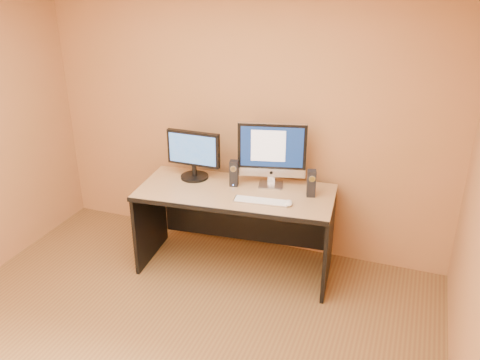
# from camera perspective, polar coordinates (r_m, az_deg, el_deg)

# --- Properties ---
(walls) EXTENTS (4.00, 4.00, 2.60)m
(walls) POSITION_cam_1_polar(r_m,az_deg,el_deg) (3.15, -11.93, -3.34)
(walls) COLOR #A16841
(walls) RESTS_ON ground
(desk) EXTENTS (1.79, 0.92, 0.80)m
(desk) POSITION_cam_1_polar(r_m,az_deg,el_deg) (4.68, -0.50, -5.67)
(desk) COLOR #A58852
(desk) RESTS_ON ground
(imac) EXTENTS (0.65, 0.37, 0.60)m
(imac) POSITION_cam_1_polar(r_m,az_deg,el_deg) (4.49, 3.58, 2.83)
(imac) COLOR #AFB0B4
(imac) RESTS_ON desk
(second_monitor) EXTENTS (0.52, 0.26, 0.45)m
(second_monitor) POSITION_cam_1_polar(r_m,az_deg,el_deg) (4.69, -5.22, 2.80)
(second_monitor) COLOR black
(second_monitor) RESTS_ON desk
(speaker_left) EXTENTS (0.09, 0.09, 0.24)m
(speaker_left) POSITION_cam_1_polar(r_m,az_deg,el_deg) (4.56, -0.68, 0.77)
(speaker_left) COLOR black
(speaker_left) RESTS_ON desk
(speaker_right) EXTENTS (0.09, 0.10, 0.24)m
(speaker_right) POSITION_cam_1_polar(r_m,az_deg,el_deg) (4.40, 8.01, -0.36)
(speaker_right) COLOR black
(speaker_right) RESTS_ON desk
(keyboard) EXTENTS (0.48, 0.18, 0.02)m
(keyboard) POSITION_cam_1_polar(r_m,az_deg,el_deg) (4.30, 2.37, -2.38)
(keyboard) COLOR #BABABE
(keyboard) RESTS_ON desk
(mouse) EXTENTS (0.09, 0.12, 0.04)m
(mouse) POSITION_cam_1_polar(r_m,az_deg,el_deg) (4.26, 5.51, -2.57)
(mouse) COLOR silver
(mouse) RESTS_ON desk
(cable_a) EXTENTS (0.12, 0.22, 0.01)m
(cable_a) POSITION_cam_1_polar(r_m,az_deg,el_deg) (4.62, 4.26, -0.52)
(cable_a) COLOR black
(cable_a) RESTS_ON desk
(cable_b) EXTENTS (0.09, 0.18, 0.01)m
(cable_b) POSITION_cam_1_polar(r_m,az_deg,el_deg) (4.71, 3.13, 0.00)
(cable_b) COLOR black
(cable_b) RESTS_ON desk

